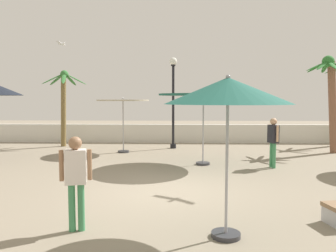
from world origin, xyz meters
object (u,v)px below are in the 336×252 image
(lamp_post_1, at_px, (173,93))
(guest_0, at_px, (273,138))
(patio_umbrella_4, at_px, (123,104))
(palm_tree_1, at_px, (64,98))
(patio_umbrella_2, at_px, (203,97))
(seagull_1, at_px, (61,43))
(palm_tree_0, at_px, (331,92))
(guest_1, at_px, (76,174))
(patio_umbrella_3, at_px, (228,92))

(lamp_post_1, bearing_deg, guest_0, -52.18)
(patio_umbrella_4, distance_m, palm_tree_1, 3.73)
(patio_umbrella_2, distance_m, seagull_1, 9.24)
(seagull_1, bearing_deg, lamp_post_1, -14.10)
(seagull_1, bearing_deg, palm_tree_0, -11.71)
(patio_umbrella_4, distance_m, guest_0, 6.55)
(patio_umbrella_4, relative_size, seagull_1, 2.66)
(palm_tree_1, relative_size, lamp_post_1, 0.88)
(guest_1, bearing_deg, patio_umbrella_4, 93.97)
(patio_umbrella_3, height_order, guest_0, patio_umbrella_3)
(patio_umbrella_2, relative_size, palm_tree_1, 0.84)
(patio_umbrella_4, xyz_separation_m, palm_tree_1, (-3.24, 1.83, 0.26))
(patio_umbrella_4, xyz_separation_m, guest_1, (0.61, -8.79, -1.12))
(patio_umbrella_2, xyz_separation_m, guest_1, (-2.69, -6.13, -1.39))
(palm_tree_0, distance_m, palm_tree_1, 12.37)
(patio_umbrella_3, distance_m, seagull_1, 13.89)
(guest_1, bearing_deg, palm_tree_0, 46.83)
(palm_tree_1, bearing_deg, guest_0, -29.28)
(palm_tree_1, bearing_deg, patio_umbrella_2, -34.50)
(patio_umbrella_3, distance_m, guest_0, 6.48)
(palm_tree_1, bearing_deg, lamp_post_1, -5.41)
(palm_tree_0, bearing_deg, patio_umbrella_4, -178.98)
(patio_umbrella_2, distance_m, patio_umbrella_3, 6.33)
(patio_umbrella_3, relative_size, palm_tree_1, 0.73)
(palm_tree_1, distance_m, guest_1, 11.39)
(lamp_post_1, bearing_deg, seagull_1, 165.90)
(palm_tree_0, relative_size, palm_tree_1, 1.12)
(guest_0, height_order, guest_1, guest_0)
(patio_umbrella_3, bearing_deg, palm_tree_0, 57.70)
(patio_umbrella_4, height_order, guest_1, patio_umbrella_4)
(seagull_1, bearing_deg, patio_umbrella_2, -38.17)
(patio_umbrella_2, bearing_deg, palm_tree_0, 26.31)
(patio_umbrella_2, relative_size, patio_umbrella_4, 1.31)
(seagull_1, bearing_deg, guest_0, -32.60)
(patio_umbrella_2, height_order, palm_tree_1, palm_tree_1)
(patio_umbrella_4, relative_size, palm_tree_1, 0.64)
(lamp_post_1, height_order, guest_1, lamp_post_1)
(patio_umbrella_2, xyz_separation_m, guest_0, (2.34, -0.48, -1.38))
(guest_1, bearing_deg, guest_0, 48.30)
(palm_tree_0, bearing_deg, lamp_post_1, 170.35)
(patio_umbrella_2, bearing_deg, guest_0, -11.68)
(guest_0, xyz_separation_m, seagull_1, (-9.26, 5.92, 4.17))
(seagull_1, bearing_deg, patio_umbrella_4, -37.50)
(guest_0, bearing_deg, palm_tree_0, 44.47)
(patio_umbrella_3, relative_size, palm_tree_0, 0.65)
(patio_umbrella_3, bearing_deg, patio_umbrella_4, 109.74)
(patio_umbrella_3, bearing_deg, seagull_1, 120.19)
(patio_umbrella_3, distance_m, lamp_post_1, 10.37)
(palm_tree_0, height_order, lamp_post_1, lamp_post_1)
(palm_tree_1, bearing_deg, palm_tree_0, -7.79)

